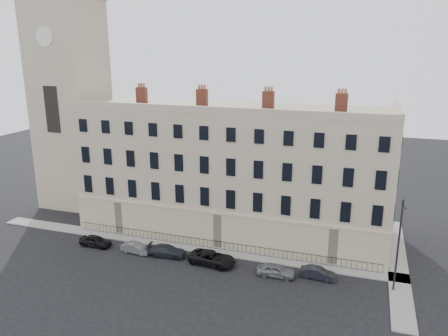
{
  "coord_description": "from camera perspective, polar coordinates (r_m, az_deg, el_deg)",
  "views": [
    {
      "loc": [
        8.78,
        -36.47,
        21.66
      ],
      "look_at": [
        -6.6,
        10.0,
        8.17
      ],
      "focal_mm": 35.0,
      "sensor_mm": 36.0,
      "label": 1
    }
  ],
  "objects": [
    {
      "name": "pavement_terrace",
      "position": [
        50.39,
        -5.55,
        -10.05
      ],
      "size": [
        48.0,
        2.0,
        0.12
      ],
      "primitive_type": "cube",
      "color": "gray",
      "rests_on": "ground"
    },
    {
      "name": "ground",
      "position": [
        43.32,
        4.27,
        -14.64
      ],
      "size": [
        160.0,
        160.0,
        0.0
      ],
      "primitive_type": "plane",
      "color": "black",
      "rests_on": "ground"
    },
    {
      "name": "terrace",
      "position": [
        52.58,
        1.33,
        -0.23
      ],
      "size": [
        36.22,
        12.22,
        17.0
      ],
      "color": "#BFAC8E",
      "rests_on": "ground"
    },
    {
      "name": "car_f",
      "position": [
        44.5,
        12.13,
        -13.27
      ],
      "size": [
        3.51,
        1.41,
        1.14
      ],
      "primitive_type": "imported",
      "rotation": [
        0.0,
        0.0,
        1.51
      ],
      "color": "black",
      "rests_on": "ground"
    },
    {
      "name": "church_tower",
      "position": [
        63.72,
        -19.64,
        11.84
      ],
      "size": [
        8.0,
        8.13,
        44.0
      ],
      "color": "#BFAC8E",
      "rests_on": "ground"
    },
    {
      "name": "streetlamp",
      "position": [
        42.44,
        21.87,
        -8.94
      ],
      "size": [
        0.29,
        1.94,
        8.96
      ],
      "rotation": [
        0.0,
        0.0,
        -0.05
      ],
      "color": "#2C2C31",
      "rests_on": "ground"
    },
    {
      "name": "car_d",
      "position": [
        46.07,
        -1.55,
        -11.68
      ],
      "size": [
        5.15,
        2.74,
        1.38
      ],
      "primitive_type": "imported",
      "rotation": [
        0.0,
        0.0,
        1.48
      ],
      "color": "black",
      "rests_on": "ground"
    },
    {
      "name": "car_a",
      "position": [
        52.0,
        -16.44,
        -9.12
      ],
      "size": [
        3.73,
        1.54,
        1.26
      ],
      "primitive_type": "imported",
      "rotation": [
        0.0,
        0.0,
        1.56
      ],
      "color": "black",
      "rests_on": "ground"
    },
    {
      "name": "pavement_east_return",
      "position": [
        49.62,
        21.7,
        -11.58
      ],
      "size": [
        2.0,
        24.0,
        0.12
      ],
      "primitive_type": "cube",
      "color": "gray",
      "rests_on": "ground"
    },
    {
      "name": "railings",
      "position": [
        49.17,
        -1.04,
        -10.02
      ],
      "size": [
        35.0,
        0.04,
        0.96
      ],
      "color": "black",
      "rests_on": "ground"
    },
    {
      "name": "car_c",
      "position": [
        48.11,
        -7.46,
        -10.68
      ],
      "size": [
        4.37,
        2.07,
        1.23
      ],
      "primitive_type": "imported",
      "rotation": [
        0.0,
        0.0,
        1.65
      ],
      "color": "#22272E",
      "rests_on": "ground"
    },
    {
      "name": "car_b",
      "position": [
        49.43,
        -11.4,
        -10.19
      ],
      "size": [
        3.48,
        1.43,
        1.12
      ],
      "primitive_type": "imported",
      "rotation": [
        0.0,
        0.0,
        1.5
      ],
      "color": "slate",
      "rests_on": "ground"
    },
    {
      "name": "car_e",
      "position": [
        44.19,
        6.82,
        -13.12
      ],
      "size": [
        3.77,
        1.57,
        1.28
      ],
      "primitive_type": "imported",
      "rotation": [
        0.0,
        0.0,
        1.59
      ],
      "color": "slate",
      "rests_on": "ground"
    }
  ]
}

